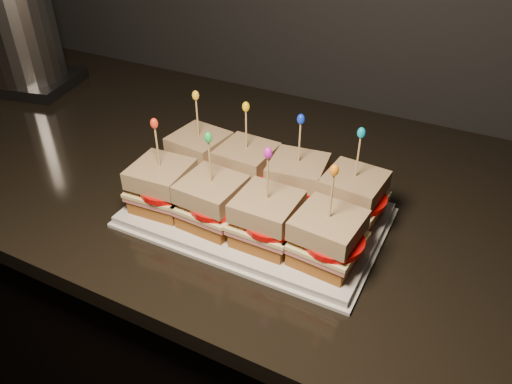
% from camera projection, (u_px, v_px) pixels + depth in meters
% --- Properties ---
extents(cabinet, '(2.37, 0.70, 0.88)m').
position_uv_depth(cabinet, '(191.00, 309.00, 1.28)').
color(cabinet, black).
rests_on(cabinet, ground).
extents(granite_slab, '(2.41, 0.74, 0.03)m').
position_uv_depth(granite_slab, '(174.00, 158.00, 1.02)').
color(granite_slab, black).
rests_on(granite_slab, cabinet).
extents(platter, '(0.40, 0.25, 0.02)m').
position_uv_depth(platter, '(256.00, 215.00, 0.82)').
color(platter, silver).
rests_on(platter, granite_slab).
extents(platter_rim, '(0.41, 0.26, 0.01)m').
position_uv_depth(platter_rim, '(256.00, 218.00, 0.83)').
color(platter_rim, silver).
rests_on(platter_rim, granite_slab).
extents(sandwich_0_bread_bot, '(0.10, 0.10, 0.02)m').
position_uv_depth(sandwich_0_bread_bot, '(201.00, 167.00, 0.91)').
color(sandwich_0_bread_bot, brown).
rests_on(sandwich_0_bread_bot, platter).
extents(sandwich_0_ham, '(0.10, 0.10, 0.01)m').
position_uv_depth(sandwich_0_ham, '(200.00, 159.00, 0.90)').
color(sandwich_0_ham, '#C26665').
rests_on(sandwich_0_ham, sandwich_0_bread_bot).
extents(sandwich_0_cheese, '(0.11, 0.10, 0.01)m').
position_uv_depth(sandwich_0_cheese, '(200.00, 156.00, 0.89)').
color(sandwich_0_cheese, '#F6E799').
rests_on(sandwich_0_cheese, sandwich_0_ham).
extents(sandwich_0_tomato, '(0.09, 0.09, 0.01)m').
position_uv_depth(sandwich_0_tomato, '(204.00, 156.00, 0.88)').
color(sandwich_0_tomato, red).
rests_on(sandwich_0_tomato, sandwich_0_cheese).
extents(sandwich_0_bread_top, '(0.10, 0.10, 0.03)m').
position_uv_depth(sandwich_0_bread_top, '(199.00, 143.00, 0.88)').
color(sandwich_0_bread_top, '#5B2E15').
rests_on(sandwich_0_bread_top, sandwich_0_tomato).
extents(sandwich_0_pick, '(0.00, 0.00, 0.09)m').
position_uv_depth(sandwich_0_pick, '(197.00, 120.00, 0.85)').
color(sandwich_0_pick, tan).
rests_on(sandwich_0_pick, sandwich_0_bread_top).
extents(sandwich_0_frill, '(0.01, 0.01, 0.02)m').
position_uv_depth(sandwich_0_frill, '(196.00, 95.00, 0.83)').
color(sandwich_0_frill, yellow).
rests_on(sandwich_0_frill, sandwich_0_pick).
extents(sandwich_1_bread_bot, '(0.09, 0.09, 0.02)m').
position_uv_depth(sandwich_1_bread_bot, '(247.00, 180.00, 0.87)').
color(sandwich_1_bread_bot, brown).
rests_on(sandwich_1_bread_bot, platter).
extents(sandwich_1_ham, '(0.10, 0.09, 0.01)m').
position_uv_depth(sandwich_1_ham, '(247.00, 172.00, 0.86)').
color(sandwich_1_ham, '#C26665').
rests_on(sandwich_1_ham, sandwich_1_bread_bot).
extents(sandwich_1_cheese, '(0.10, 0.10, 0.01)m').
position_uv_depth(sandwich_1_cheese, '(247.00, 169.00, 0.86)').
color(sandwich_1_cheese, '#F6E799').
rests_on(sandwich_1_cheese, sandwich_1_ham).
extents(sandwich_1_tomato, '(0.09, 0.09, 0.01)m').
position_uv_depth(sandwich_1_tomato, '(251.00, 169.00, 0.84)').
color(sandwich_1_tomato, red).
rests_on(sandwich_1_tomato, sandwich_1_cheese).
extents(sandwich_1_bread_top, '(0.09, 0.09, 0.03)m').
position_uv_depth(sandwich_1_bread_top, '(246.00, 156.00, 0.84)').
color(sandwich_1_bread_top, '#5B2E15').
rests_on(sandwich_1_bread_top, sandwich_1_tomato).
extents(sandwich_1_pick, '(0.00, 0.00, 0.09)m').
position_uv_depth(sandwich_1_pick, '(246.00, 132.00, 0.82)').
color(sandwich_1_pick, tan).
rests_on(sandwich_1_pick, sandwich_1_bread_top).
extents(sandwich_1_frill, '(0.01, 0.01, 0.02)m').
position_uv_depth(sandwich_1_frill, '(246.00, 107.00, 0.79)').
color(sandwich_1_frill, yellow).
rests_on(sandwich_1_frill, sandwich_1_pick).
extents(sandwich_2_bread_bot, '(0.10, 0.10, 0.02)m').
position_uv_depth(sandwich_2_bread_bot, '(297.00, 194.00, 0.83)').
color(sandwich_2_bread_bot, brown).
rests_on(sandwich_2_bread_bot, platter).
extents(sandwich_2_ham, '(0.11, 0.10, 0.01)m').
position_uv_depth(sandwich_2_ham, '(297.00, 187.00, 0.83)').
color(sandwich_2_ham, '#C26665').
rests_on(sandwich_2_ham, sandwich_2_bread_bot).
extents(sandwich_2_cheese, '(0.11, 0.10, 0.01)m').
position_uv_depth(sandwich_2_cheese, '(297.00, 183.00, 0.82)').
color(sandwich_2_cheese, '#F6E799').
rests_on(sandwich_2_cheese, sandwich_2_ham).
extents(sandwich_2_tomato, '(0.09, 0.09, 0.01)m').
position_uv_depth(sandwich_2_tomato, '(303.00, 183.00, 0.81)').
color(sandwich_2_tomato, red).
rests_on(sandwich_2_tomato, sandwich_2_cheese).
extents(sandwich_2_bread_top, '(0.10, 0.10, 0.03)m').
position_uv_depth(sandwich_2_bread_top, '(298.00, 169.00, 0.81)').
color(sandwich_2_bread_top, '#5B2E15').
rests_on(sandwich_2_bread_top, sandwich_2_tomato).
extents(sandwich_2_pick, '(0.00, 0.00, 0.09)m').
position_uv_depth(sandwich_2_pick, '(299.00, 145.00, 0.78)').
color(sandwich_2_pick, tan).
rests_on(sandwich_2_pick, sandwich_2_bread_top).
extents(sandwich_2_frill, '(0.01, 0.01, 0.02)m').
position_uv_depth(sandwich_2_frill, '(301.00, 119.00, 0.75)').
color(sandwich_2_frill, '#0E2CD3').
rests_on(sandwich_2_frill, sandwich_2_pick).
extents(sandwich_3_bread_bot, '(0.09, 0.09, 0.02)m').
position_uv_depth(sandwich_3_bread_bot, '(351.00, 210.00, 0.80)').
color(sandwich_3_bread_bot, brown).
rests_on(sandwich_3_bread_bot, platter).
extents(sandwich_3_ham, '(0.10, 0.10, 0.01)m').
position_uv_depth(sandwich_3_ham, '(352.00, 202.00, 0.79)').
color(sandwich_3_ham, '#C26665').
rests_on(sandwich_3_ham, sandwich_3_bread_bot).
extents(sandwich_3_cheese, '(0.10, 0.10, 0.01)m').
position_uv_depth(sandwich_3_cheese, '(352.00, 198.00, 0.79)').
color(sandwich_3_cheese, '#F6E799').
rests_on(sandwich_3_cheese, sandwich_3_ham).
extents(sandwich_3_tomato, '(0.09, 0.09, 0.01)m').
position_uv_depth(sandwich_3_tomato, '(359.00, 199.00, 0.77)').
color(sandwich_3_tomato, red).
rests_on(sandwich_3_tomato, sandwich_3_cheese).
extents(sandwich_3_bread_top, '(0.09, 0.09, 0.03)m').
position_uv_depth(sandwich_3_bread_top, '(354.00, 184.00, 0.77)').
color(sandwich_3_bread_top, '#5B2E15').
rests_on(sandwich_3_bread_top, sandwich_3_tomato).
extents(sandwich_3_pick, '(0.00, 0.00, 0.09)m').
position_uv_depth(sandwich_3_pick, '(358.00, 159.00, 0.74)').
color(sandwich_3_pick, tan).
rests_on(sandwich_3_pick, sandwich_3_bread_top).
extents(sandwich_3_frill, '(0.01, 0.01, 0.02)m').
position_uv_depth(sandwich_3_frill, '(361.00, 133.00, 0.72)').
color(sandwich_3_frill, '#0893B2').
rests_on(sandwich_3_frill, sandwich_3_pick).
extents(sandwich_4_bread_bot, '(0.09, 0.09, 0.02)m').
position_uv_depth(sandwich_4_bread_bot, '(164.00, 199.00, 0.82)').
color(sandwich_4_bread_bot, brown).
rests_on(sandwich_4_bread_bot, platter).
extents(sandwich_4_ham, '(0.10, 0.10, 0.01)m').
position_uv_depth(sandwich_4_ham, '(163.00, 191.00, 0.81)').
color(sandwich_4_ham, '#C26665').
rests_on(sandwich_4_ham, sandwich_4_bread_bot).
extents(sandwich_4_cheese, '(0.10, 0.10, 0.01)m').
position_uv_depth(sandwich_4_cheese, '(163.00, 188.00, 0.81)').
color(sandwich_4_cheese, '#F6E799').
rests_on(sandwich_4_cheese, sandwich_4_ham).
extents(sandwich_4_tomato, '(0.09, 0.09, 0.01)m').
position_uv_depth(sandwich_4_tomato, '(166.00, 188.00, 0.80)').
color(sandwich_4_tomato, red).
rests_on(sandwich_4_tomato, sandwich_4_cheese).
extents(sandwich_4_bread_top, '(0.09, 0.09, 0.03)m').
position_uv_depth(sandwich_4_bread_top, '(161.00, 174.00, 0.79)').
color(sandwich_4_bread_top, '#5B2E15').
rests_on(sandwich_4_bread_top, sandwich_4_tomato).
extents(sandwich_4_pick, '(0.00, 0.00, 0.09)m').
position_uv_depth(sandwich_4_pick, '(158.00, 150.00, 0.77)').
color(sandwich_4_pick, tan).
rests_on(sandwich_4_pick, sandwich_4_bread_top).
extents(sandwich_4_frill, '(0.01, 0.01, 0.02)m').
position_uv_depth(sandwich_4_frill, '(154.00, 123.00, 0.74)').
color(sandwich_4_frill, red).
rests_on(sandwich_4_frill, sandwich_4_pick).
extents(sandwich_5_bread_bot, '(0.09, 0.09, 0.02)m').
position_uv_depth(sandwich_5_bread_bot, '(213.00, 215.00, 0.79)').
color(sandwich_5_bread_bot, brown).
rests_on(sandwich_5_bread_bot, platter).
extents(sandwich_5_ham, '(0.10, 0.10, 0.01)m').
position_uv_depth(sandwich_5_ham, '(213.00, 207.00, 0.78)').
color(sandwich_5_ham, '#C26665').
rests_on(sandwich_5_ham, sandwich_5_bread_bot).
extents(sandwich_5_cheese, '(0.10, 0.10, 0.01)m').
position_uv_depth(sandwich_5_cheese, '(212.00, 204.00, 0.77)').
color(sandwich_5_cheese, '#F6E799').
rests_on(sandwich_5_cheese, sandwich_5_ham).
extents(sandwich_5_tomato, '(0.09, 0.09, 0.01)m').
position_uv_depth(sandwich_5_tomato, '(217.00, 204.00, 0.76)').
color(sandwich_5_tomato, red).
rests_on(sandwich_5_tomato, sandwich_5_cheese).
extents(sandwich_5_bread_top, '(0.09, 0.09, 0.03)m').
position_uv_depth(sandwich_5_bread_top, '(211.00, 189.00, 0.76)').
color(sandwich_5_bread_top, '#5B2E15').
rests_on(sandwich_5_bread_top, sandwich_5_tomato).
extents(sandwich_5_pick, '(0.00, 0.00, 0.09)m').
position_uv_depth(sandwich_5_pick, '(210.00, 164.00, 0.73)').
color(sandwich_5_pick, tan).
rests_on(sandwich_5_pick, sandwich_5_bread_top).
extents(sandwich_5_frill, '(0.01, 0.01, 0.02)m').
position_uv_depth(sandwich_5_frill, '(208.00, 137.00, 0.71)').
color(sandwich_5_frill, green).
rests_on(sandwich_5_frill, sandwich_5_pick).
extents(sandwich_6_bread_bot, '(0.09, 0.09, 0.02)m').
position_uv_depth(sandwich_6_bread_bot, '(267.00, 233.00, 0.75)').
color(sandwich_6_bread_bot, brown).
rests_on(sandwich_6_bread_bot, platter).
extents(sandwich_6_ham, '(0.10, 0.09, 0.01)m').
position_uv_depth(sandwich_6_ham, '(267.00, 225.00, 0.74)').
color(sandwich_6_ham, '#C26665').
rests_on(sandwich_6_ham, sandwich_6_bread_bot).
extents(sandwich_6_cheese, '(0.10, 0.09, 0.01)m').
position_uv_depth(sandwich_6_cheese, '(267.00, 221.00, 0.74)').
color(sandwich_6_cheese, '#F6E799').
rests_on(sandwich_6_cheese, sandwich_6_ham).
extents(sandwich_6_tomato, '(0.09, 0.09, 0.01)m').
position_uv_depth(sandwich_6_tomato, '(272.00, 222.00, 0.73)').
color(sandwich_6_tomato, red).
rests_on(sandwich_6_tomato, sandwich_6_cheese).
extents(sandwich_6_bread_top, '(0.09, 0.09, 0.03)m').
position_uv_depth(sandwich_6_bread_top, '(267.00, 206.00, 0.72)').
color(sandwich_6_bread_top, '#5B2E15').
rests_on(sandwich_6_bread_top, sandwich_6_tomato).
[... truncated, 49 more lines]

